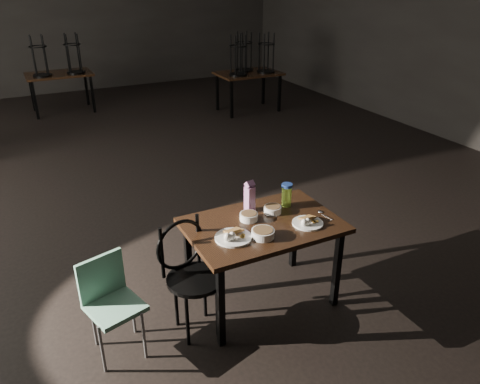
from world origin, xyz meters
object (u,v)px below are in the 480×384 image
water_bottle (287,195)px  bentwood_chair (189,269)px  main_table (263,232)px  school_chair (110,298)px  juice_carton (250,197)px

water_bottle → bentwood_chair: water_bottle is taller
water_bottle → bentwood_chair: bearing=-168.3°
main_table → water_bottle: 0.41m
bentwood_chair → school_chair: (-0.59, 0.03, -0.08)m
main_table → juice_carton: (0.00, 0.23, 0.20)m
juice_carton → bentwood_chair: size_ratio=0.30×
main_table → water_bottle: size_ratio=6.02×
juice_carton → water_bottle: juice_carton is taller
juice_carton → school_chair: bearing=-169.7°
main_table → bentwood_chair: bearing=-177.8°
main_table → bentwood_chair: 0.65m
school_chair → water_bottle: bearing=-10.1°
main_table → juice_carton: bearing=89.3°
juice_carton → water_bottle: bearing=-10.0°
water_bottle → main_table: bearing=-151.6°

